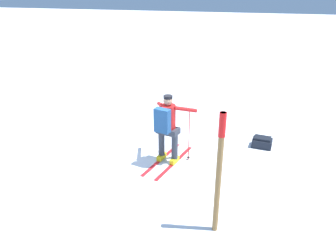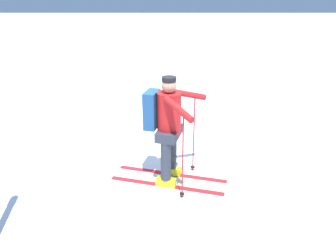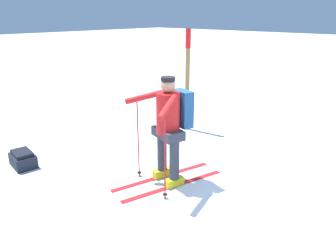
% 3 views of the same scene
% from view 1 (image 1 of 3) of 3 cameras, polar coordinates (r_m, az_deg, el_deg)
% --- Properties ---
extents(ground_plane, '(80.00, 80.00, 0.00)m').
position_cam_1_polar(ground_plane, '(7.86, -4.89, -6.34)').
color(ground_plane, white).
extents(skier, '(1.83, 1.08, 1.65)m').
position_cam_1_polar(skier, '(7.43, -0.12, 0.18)').
color(skier, red).
rests_on(skier, ground_plane).
extents(dropped_backpack, '(0.40, 0.54, 0.28)m').
position_cam_1_polar(dropped_backpack, '(8.82, 16.06, -2.74)').
color(dropped_backpack, black).
rests_on(dropped_backpack, ground_plane).
extents(trail_marker, '(0.11, 0.11, 2.19)m').
position_cam_1_polar(trail_marker, '(5.29, 8.92, -6.98)').
color(trail_marker, olive).
rests_on(trail_marker, ground_plane).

